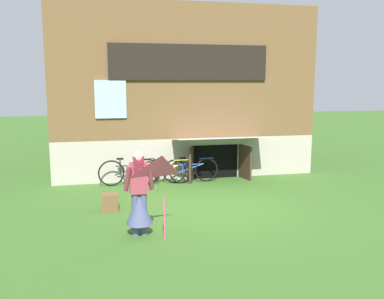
{
  "coord_description": "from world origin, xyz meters",
  "views": [
    {
      "loc": [
        -2.61,
        -9.32,
        2.98
      ],
      "look_at": [
        -0.44,
        0.6,
        1.33
      ],
      "focal_mm": 38.68,
      "sensor_mm": 36.0,
      "label": 1
    }
  ],
  "objects": [
    {
      "name": "ground_plane",
      "position": [
        0.0,
        0.0,
        0.0
      ],
      "size": [
        60.0,
        60.0,
        0.0
      ],
      "primitive_type": "plane",
      "color": "#386023"
    },
    {
      "name": "log_house",
      "position": [
        0.0,
        5.41,
        2.67
      ],
      "size": [
        8.25,
        5.94,
        5.35
      ],
      "color": "#ADA393",
      "rests_on": "ground_plane"
    },
    {
      "name": "wooden_crate",
      "position": [
        -2.5,
        0.21,
        0.21
      ],
      "size": [
        0.38,
        0.32,
        0.41
      ],
      "primitive_type": "cube",
      "color": "brown",
      "rests_on": "ground_plane"
    },
    {
      "name": "bicycle_black",
      "position": [
        -1.89,
        2.64,
        0.4
      ],
      "size": [
        1.8,
        0.09,
        0.82
      ],
      "rotation": [
        0.0,
        0.0,
        0.02
      ],
      "color": "black",
      "rests_on": "ground_plane"
    },
    {
      "name": "kite",
      "position": [
        -1.57,
        -1.96,
        1.31
      ],
      "size": [
        0.81,
        0.76,
        1.6
      ],
      "color": "#E54C7F",
      "rests_on": "ground_plane"
    },
    {
      "name": "bicycle_blue",
      "position": [
        -0.06,
        2.59,
        0.38
      ],
      "size": [
        1.7,
        0.08,
        0.77
      ],
      "rotation": [
        0.0,
        0.0,
        0.0
      ],
      "color": "black",
      "rests_on": "ground_plane"
    },
    {
      "name": "bicycle_yellow",
      "position": [
        -0.85,
        2.51,
        0.37
      ],
      "size": [
        1.68,
        0.08,
        0.77
      ],
      "rotation": [
        0.0,
        0.0,
        -0.01
      ],
      "color": "black",
      "rests_on": "ground_plane"
    },
    {
      "name": "person",
      "position": [
        -1.96,
        -1.5,
        0.71
      ],
      "size": [
        0.61,
        0.53,
        1.69
      ],
      "rotation": [
        0.0,
        0.0,
        0.21
      ],
      "color": "#474C75",
      "rests_on": "ground_plane"
    }
  ]
}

